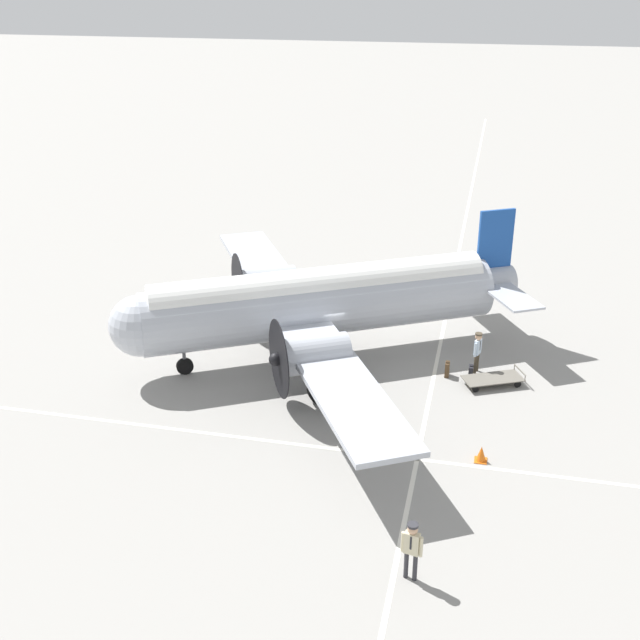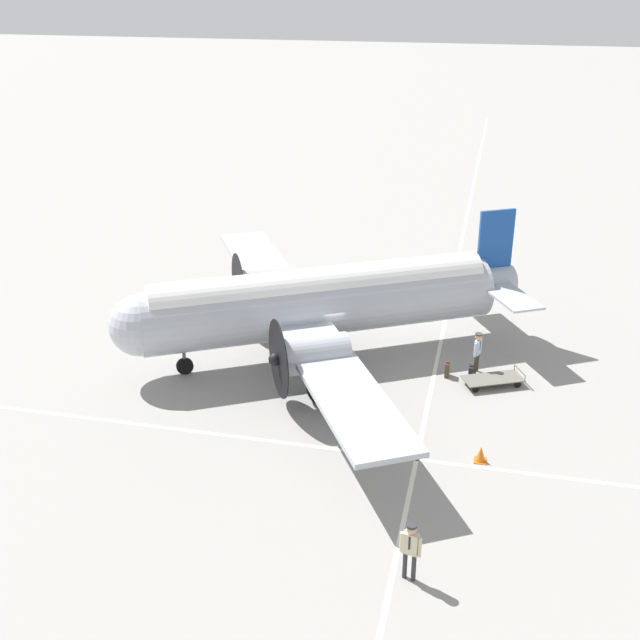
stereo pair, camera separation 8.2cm
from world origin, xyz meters
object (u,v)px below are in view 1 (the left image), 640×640
Objects in this scene: crew_foreground at (412,545)px; suitcase_near_door at (471,371)px; passenger_boarding at (478,348)px; baggage_cart at (493,379)px; traffic_cone at (481,454)px; airliner_main at (310,303)px; suitcase_upright_spare at (447,369)px.

crew_foreground is 3.73× the size of suitcase_near_door.
passenger_boarding reaches higher than baggage_cart.
traffic_cone is (-5.57, 0.25, -0.01)m from baggage_cart.
crew_foreground is 3.26× the size of traffic_cone.
passenger_boarding is at bearing 151.99° from airliner_main.
airliner_main is 10.10m from traffic_cone.
baggage_cart is (-0.36, -1.87, -0.03)m from suitcase_upright_spare.
traffic_cone is at bearing -164.82° from suitcase_upright_spare.
baggage_cart is 5.58m from traffic_cone.
baggage_cart is at bearing -122.58° from suitcase_near_door.
passenger_boarding is (0.16, -7.02, -1.43)m from airliner_main.
suitcase_near_door is at bearing 6.08° from traffic_cone.
suitcase_upright_spare reaches higher than suitcase_near_door.
crew_foreground is 0.71× the size of baggage_cart.
airliner_main is 11.26× the size of crew_foreground.
suitcase_upright_spare is at bearing -43.56° from passenger_boarding.
baggage_cart is (-0.58, -0.91, 0.05)m from suitcase_near_door.
crew_foreground is at bearing 175.30° from suitcase_near_door.
airliner_main is at bearing -70.39° from passenger_boarding.
suitcase_near_door is at bearing -77.18° from suitcase_upright_spare.
airliner_main reaches higher than suitcase_near_door.
airliner_main reaches higher than crew_foreground.
suitcase_upright_spare is at bearing -77.83° from crew_foreground.
crew_foreground is 2.83× the size of suitcase_upright_spare.
baggage_cart is 4.57× the size of traffic_cone.
airliner_main is 6.30m from suitcase_upright_spare.
passenger_boarding is 3.14× the size of traffic_cone.
suitcase_upright_spare reaches higher than baggage_cart.
baggage_cart is at bearing -86.81° from crew_foreground.
crew_foreground is 12.00m from baggage_cart.
airliner_main reaches higher than passenger_boarding.
passenger_boarding is 3.58× the size of suitcase_near_door.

